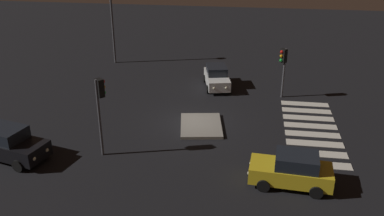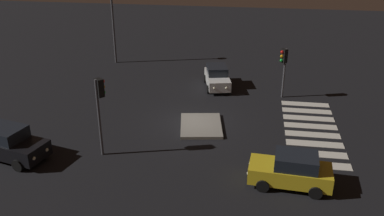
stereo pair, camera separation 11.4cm
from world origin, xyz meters
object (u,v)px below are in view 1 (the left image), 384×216
object	(u,v)px
traffic_island	(201,126)
traffic_light_east	(283,61)
car_black	(9,144)
car_white	(217,77)
street_lamp	(111,5)
traffic_light_west	(100,98)
car_yellow	(292,170)

from	to	relation	value
traffic_island	traffic_light_east	size ratio (longest dim) A/B	1.02
car_black	car_white	bearing A→B (deg)	65.16
car_black	street_lamp	distance (m)	17.47
car_black	traffic_light_east	size ratio (longest dim) A/B	1.20
traffic_light_west	street_lamp	bearing A→B (deg)	58.14
car_white	street_lamp	xyz separation A→B (m)	(4.79, 9.58, 4.27)
traffic_light_west	car_white	bearing A→B (deg)	17.40
car_black	traffic_island	bearing A→B (deg)	42.70
traffic_island	traffic_light_east	bearing A→B (deg)	-42.17
traffic_island	car_yellow	distance (m)	7.53
car_white	traffic_light_west	bearing A→B (deg)	-37.30
street_lamp	car_yellow	bearing A→B (deg)	-140.52
car_black	traffic_light_east	xyz separation A→B (m)	(10.73, -14.57, 1.86)
traffic_island	car_black	distance (m)	10.89
car_black	traffic_light_west	bearing A→B (deg)	28.04
traffic_island	traffic_light_west	xyz separation A→B (m)	(-4.00, 4.75, 3.18)
traffic_light_east	traffic_light_west	distance (m)	13.68
car_white	traffic_light_west	distance (m)	12.34
car_white	street_lamp	world-z (taller)	street_lamp
traffic_light_east	car_black	bearing A→B (deg)	-5.12
traffic_island	car_white	bearing A→B (deg)	-2.59
car_yellow	traffic_light_west	xyz separation A→B (m)	(1.56, 9.77, 2.44)
street_lamp	car_white	bearing A→B (deg)	-116.59
car_yellow	car_black	size ratio (longest dim) A/B	0.92
car_yellow	car_black	bearing A→B (deg)	3.05
car_white	car_black	bearing A→B (deg)	-51.56
car_black	traffic_light_west	distance (m)	5.49
car_black	traffic_light_east	bearing A→B (deg)	50.57
traffic_island	car_yellow	bearing A→B (deg)	-137.94
car_white	traffic_light_west	world-z (taller)	traffic_light_west
traffic_island	traffic_light_west	world-z (taller)	traffic_light_west
traffic_island	traffic_light_west	distance (m)	6.98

